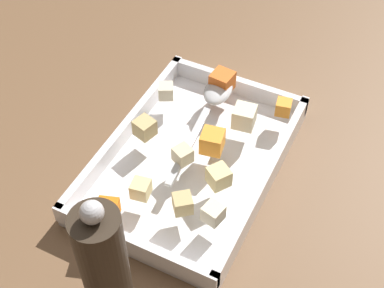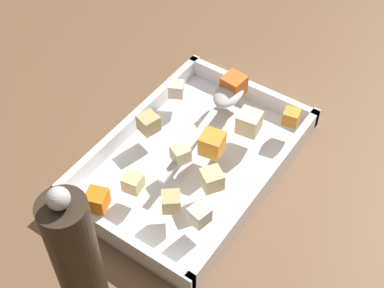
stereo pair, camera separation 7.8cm
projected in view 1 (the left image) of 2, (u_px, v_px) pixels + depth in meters
name	position (u px, v px, depth m)	size (l,w,h in m)	color
ground_plane	(185.00, 164.00, 0.85)	(4.00, 4.00, 0.00)	brown
baking_dish	(192.00, 163.00, 0.83)	(0.36, 0.24, 0.05)	silver
carrot_chunk_far_left	(283.00, 107.00, 0.85)	(0.02, 0.02, 0.02)	orange
carrot_chunk_mid_right	(108.00, 211.00, 0.72)	(0.03, 0.03, 0.03)	orange
carrot_chunk_corner_sw	(212.00, 141.00, 0.79)	(0.03, 0.03, 0.03)	orange
carrot_chunk_near_left	(222.00, 81.00, 0.88)	(0.03, 0.03, 0.03)	orange
potato_chunk_corner_nw	(183.00, 203.00, 0.72)	(0.03, 0.03, 0.03)	tan
potato_chunk_corner_ne	(141.00, 189.00, 0.74)	(0.02, 0.02, 0.02)	#E0CC89
potato_chunk_back_center	(219.00, 177.00, 0.75)	(0.03, 0.03, 0.03)	#E0CC89
potato_chunk_under_handle	(244.00, 117.00, 0.83)	(0.03, 0.03, 0.03)	beige
potato_chunk_near_spoon	(213.00, 213.00, 0.71)	(0.02, 0.02, 0.02)	beige
potato_chunk_mid_left	(145.00, 128.00, 0.82)	(0.03, 0.03, 0.03)	tan
potato_chunk_corner_se	(183.00, 155.00, 0.78)	(0.02, 0.02, 0.02)	beige
parsnip_chunk_heap_top	(166.00, 91.00, 0.87)	(0.02, 0.02, 0.02)	beige
serving_spoon	(213.00, 95.00, 0.87)	(0.24, 0.05, 0.02)	silver
pepper_mill	(106.00, 274.00, 0.60)	(0.05, 0.05, 0.24)	#2D2319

